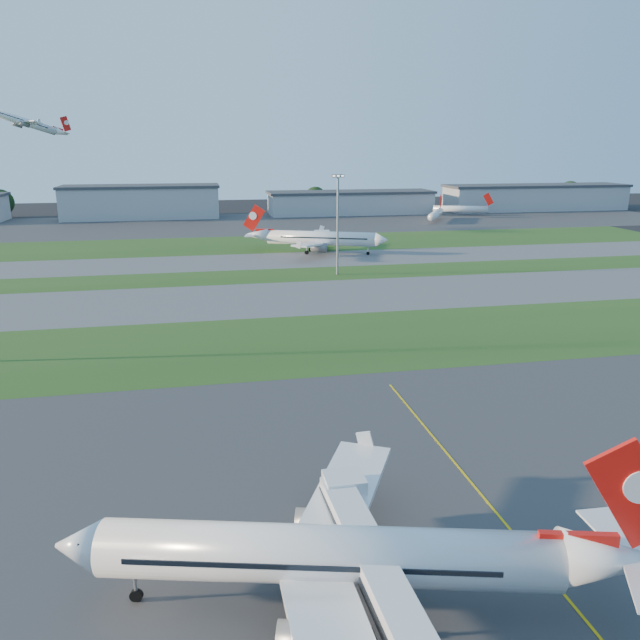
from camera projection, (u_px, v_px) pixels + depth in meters
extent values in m
plane|color=black|center=(435.00, 504.00, 59.01)|extent=(700.00, 700.00, 0.00)
cube|color=#333335|center=(435.00, 504.00, 59.01)|extent=(300.00, 70.00, 0.01)
cube|color=#264918|center=(324.00, 341.00, 108.12)|extent=(300.00, 34.00, 0.01)
cube|color=#515154|center=(295.00, 297.00, 139.28)|extent=(300.00, 32.00, 0.01)
cube|color=#264918|center=(280.00, 275.00, 162.89)|extent=(300.00, 18.00, 0.01)
cube|color=#515154|center=(270.00, 261.00, 183.67)|extent=(300.00, 26.00, 0.01)
cube|color=#264918|center=(258.00, 244.00, 214.84)|extent=(300.00, 40.00, 0.01)
cube|color=#333335|center=(244.00, 224.00, 271.50)|extent=(400.00, 80.00, 0.01)
cube|color=gold|center=(484.00, 499.00, 59.95)|extent=(0.25, 60.00, 0.02)
cube|color=white|center=(378.00, 579.00, 42.87)|extent=(3.44, 24.08, 2.60)
cube|color=black|center=(378.00, 579.00, 42.87)|extent=(3.59, 24.08, 0.80)
cube|color=white|center=(344.00, 492.00, 53.69)|extent=(3.40, 3.00, 3.00)
cylinder|color=gray|center=(349.00, 529.00, 52.55)|extent=(0.70, 0.70, 3.20)
cube|color=black|center=(349.00, 541.00, 52.88)|extent=(2.20, 1.20, 0.70)
cylinder|color=white|center=(327.00, 555.00, 44.50)|extent=(32.68, 12.08, 4.14)
cube|color=red|center=(634.00, 494.00, 41.94)|extent=(6.94, 2.11, 8.24)
cube|color=white|center=(344.00, 496.00, 52.97)|extent=(12.06, 16.71, 1.68)
cylinder|color=slate|center=(323.00, 524.00, 51.07)|extent=(5.05, 3.56, 2.51)
cylinder|color=white|center=(321.00, 238.00, 195.06)|extent=(33.32, 16.98, 4.34)
cube|color=red|center=(254.00, 218.00, 197.48)|extent=(7.00, 3.17, 8.63)
cube|color=white|center=(323.00, 236.00, 204.05)|extent=(7.54, 17.67, 1.76)
cube|color=white|center=(312.00, 244.00, 186.80)|extent=(14.26, 16.83, 1.76)
cylinder|color=slate|center=(327.00, 241.00, 201.70)|extent=(5.43, 4.24, 2.62)
cylinder|color=slate|center=(319.00, 247.00, 189.20)|extent=(5.43, 4.24, 2.62)
cylinder|color=white|center=(23.00, 121.00, 224.03)|extent=(21.52, 13.51, 2.90)
cube|color=red|center=(63.00, 111.00, 231.93)|extent=(4.48, 2.60, 5.78)
cube|color=white|center=(30.00, 122.00, 220.08)|extent=(10.28, 10.77, 1.18)
cube|color=white|center=(20.00, 123.00, 229.13)|extent=(6.21, 11.96, 1.18)
cylinder|color=slate|center=(26.00, 124.00, 220.85)|extent=(3.66, 3.08, 1.76)
cylinder|color=slate|center=(19.00, 125.00, 227.40)|extent=(3.66, 3.08, 1.76)
cylinder|color=white|center=(436.00, 214.00, 278.29)|extent=(15.78, 24.11, 3.20)
cube|color=red|center=(441.00, 201.00, 288.85)|extent=(2.85, 4.63, 6.16)
cylinder|color=white|center=(460.00, 209.00, 300.70)|extent=(25.80, 10.66, 3.20)
cube|color=red|center=(488.00, 199.00, 298.15)|extent=(5.04, 1.80, 6.16)
cylinder|color=gray|center=(338.00, 227.00, 160.45)|extent=(0.60, 0.60, 25.00)
cube|color=gray|center=(338.00, 176.00, 156.97)|extent=(3.20, 0.50, 0.80)
cube|color=#FFF2CC|center=(338.00, 176.00, 156.97)|extent=(2.80, 0.70, 0.35)
cube|color=#95989C|center=(142.00, 203.00, 289.50)|extent=(70.00, 22.00, 14.00)
cube|color=#383A3F|center=(140.00, 186.00, 287.45)|extent=(71.40, 23.00, 1.20)
cube|color=#95989C|center=(350.00, 204.00, 308.81)|extent=(80.00, 22.00, 10.00)
cube|color=#383A3F|center=(351.00, 192.00, 307.30)|extent=(81.60, 23.00, 1.20)
cube|color=#95989C|center=(535.00, 198.00, 327.31)|extent=(95.00, 22.00, 12.00)
cube|color=#383A3F|center=(536.00, 186.00, 325.53)|extent=(96.90, 23.00, 1.20)
cylinder|color=black|center=(2.00, 213.00, 292.76)|extent=(1.00, 1.00, 4.40)
sphere|color=black|center=(0.00, 202.00, 291.42)|extent=(12.10, 12.10, 12.10)
cylinder|color=black|center=(197.00, 211.00, 305.98)|extent=(1.00, 1.00, 3.60)
sphere|color=black|center=(196.00, 203.00, 304.89)|extent=(9.90, 9.90, 9.90)
cylinder|color=black|center=(315.00, 207.00, 320.00)|extent=(1.00, 1.00, 4.20)
sphere|color=black|center=(315.00, 198.00, 318.72)|extent=(11.55, 11.55, 11.55)
cylinder|color=black|center=(454.00, 206.00, 332.24)|extent=(1.00, 1.00, 3.80)
sphere|color=black|center=(455.00, 197.00, 331.09)|extent=(10.45, 10.45, 10.45)
cylinder|color=black|center=(569.00, 202.00, 349.05)|extent=(1.00, 1.00, 4.60)
sphere|color=black|center=(570.00, 193.00, 347.66)|extent=(12.65, 12.65, 12.65)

